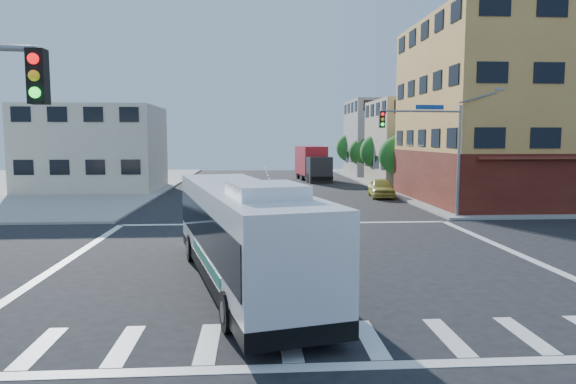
{
  "coord_description": "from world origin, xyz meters",
  "views": [
    {
      "loc": [
        -1.85,
        -20.15,
        4.98
      ],
      "look_at": [
        -0.34,
        2.55,
        2.59
      ],
      "focal_mm": 32.0,
      "sensor_mm": 36.0,
      "label": 1
    }
  ],
  "objects": [
    {
      "name": "street_tree_d",
      "position": [
        11.9,
        51.92,
        3.88
      ],
      "size": [
        4.0,
        4.0,
        6.03
      ],
      "color": "#322312",
      "rests_on": "ground"
    },
    {
      "name": "building_east_far",
      "position": [
        16.98,
        47.98,
        5.01
      ],
      "size": [
        12.06,
        10.06,
        10.0
      ],
      "color": "gray",
      "rests_on": "ground"
    },
    {
      "name": "box_truck",
      "position": [
        5.07,
        39.95,
        1.95
      ],
      "size": [
        3.56,
        9.16,
        4.02
      ],
      "rotation": [
        0.0,
        0.0,
        0.11
      ],
      "color": "#222327",
      "rests_on": "ground"
    },
    {
      "name": "street_tree_c",
      "position": [
        11.9,
        43.92,
        3.46
      ],
      "size": [
        3.4,
        3.4,
        5.29
      ],
      "color": "#322312",
      "rests_on": "ground"
    },
    {
      "name": "parked_car",
      "position": [
        8.9,
        22.47,
        0.81
      ],
      "size": [
        2.39,
        4.9,
        1.61
      ],
      "primitive_type": "imported",
      "rotation": [
        0.0,
        0.0,
        -0.11
      ],
      "color": "#CAC04F",
      "rests_on": "ground"
    },
    {
      "name": "building_west",
      "position": [
        -17.02,
        29.98,
        4.01
      ],
      "size": [
        12.06,
        10.06,
        8.0
      ],
      "color": "beige",
      "rests_on": "ground"
    },
    {
      "name": "signal_mast_ne",
      "position": [
        9.08,
        10.62,
        4.98
      ],
      "size": [
        7.91,
        1.13,
        8.07
      ],
      "color": "gray",
      "rests_on": "ground"
    },
    {
      "name": "corner_building_ne",
      "position": [
        19.99,
        18.48,
        5.89
      ],
      "size": [
        18.1,
        15.44,
        14.0
      ],
      "color": "#D8994D",
      "rests_on": "ground"
    },
    {
      "name": "street_tree_a",
      "position": [
        11.9,
        27.92,
        3.59
      ],
      "size": [
        3.6,
        3.6,
        5.53
      ],
      "color": "#322312",
      "rests_on": "ground"
    },
    {
      "name": "building_east_near",
      "position": [
        16.98,
        33.98,
        4.51
      ],
      "size": [
        12.06,
        10.06,
        9.0
      ],
      "color": "tan",
      "rests_on": "ground"
    },
    {
      "name": "transit_bus",
      "position": [
        -2.25,
        -3.1,
        1.83
      ],
      "size": [
        5.57,
        12.92,
        3.74
      ],
      "rotation": [
        0.0,
        0.0,
        0.24
      ],
      "color": "black",
      "rests_on": "ground"
    },
    {
      "name": "ground",
      "position": [
        0.0,
        0.0,
        0.0
      ],
      "size": [
        120.0,
        120.0,
        0.0
      ],
      "primitive_type": "plane",
      "color": "black",
      "rests_on": "ground"
    },
    {
      "name": "street_tree_b",
      "position": [
        11.9,
        35.92,
        3.75
      ],
      "size": [
        3.8,
        3.8,
        5.79
      ],
      "color": "#322312",
      "rests_on": "ground"
    }
  ]
}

